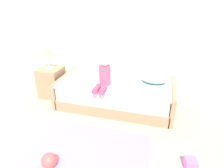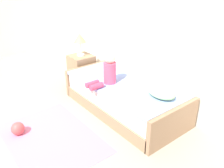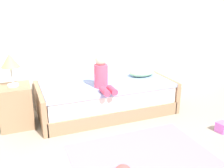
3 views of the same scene
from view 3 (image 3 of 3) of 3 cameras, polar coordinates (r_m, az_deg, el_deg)
wall_rear at (r=4.19m, az=-11.47°, el=14.40°), size 7.20×0.10×2.90m
bed at (r=4.02m, az=-1.32°, el=-3.06°), size 2.11×1.00×0.50m
nightstand at (r=3.81m, az=-20.93°, el=-4.75°), size 0.44×0.44×0.60m
table_lamp at (r=3.62m, az=-22.07°, el=4.58°), size 0.24×0.24×0.45m
child_figure at (r=3.62m, az=-2.26°, el=2.15°), size 0.20×0.51×0.50m
pillow at (r=4.27m, az=6.75°, el=2.63°), size 0.44×0.30×0.13m
area_rug at (r=3.06m, az=6.65°, el=-15.77°), size 1.60×1.10×0.01m
toy_block at (r=3.80m, az=23.65°, el=-8.94°), size 0.16×0.16×0.14m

